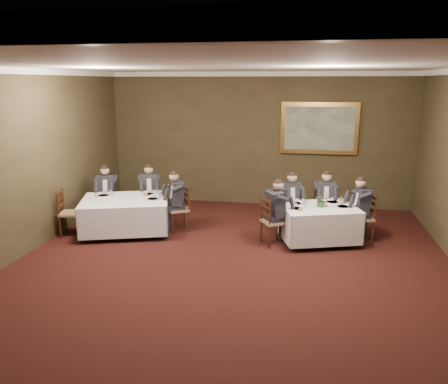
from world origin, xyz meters
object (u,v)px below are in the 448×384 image
(chair_main_endright, at_px, (362,227))
(diner_sec_backright, at_px, (150,198))
(centerpiece, at_px, (322,200))
(painting, at_px, (319,128))
(chair_sec_backright, at_px, (150,207))
(chair_sec_endright, at_px, (179,218))
(chair_sec_backleft, at_px, (108,209))
(diner_main_backleft, at_px, (289,209))
(diner_sec_endright, at_px, (179,208))
(table_second, at_px, (125,213))
(candlestick, at_px, (327,200))
(chair_main_endleft, at_px, (273,231))
(chair_main_backleft, at_px, (289,218))
(chair_main_backright, at_px, (324,217))
(diner_main_endleft, at_px, (274,220))
(diner_main_endright, at_px, (362,217))
(diner_sec_backleft, at_px, (108,200))
(table_main, at_px, (318,221))
(diner_main_backright, at_px, (324,207))
(chair_sec_endleft, at_px, (71,222))

(chair_main_endright, distance_m, diner_sec_backright, 4.93)
(centerpiece, bearing_deg, painting, 90.97)
(chair_sec_backright, xyz_separation_m, centerpiece, (4.02, -0.90, 0.63))
(diner_sec_backright, bearing_deg, chair_sec_endright, 124.09)
(chair_sec_backleft, bearing_deg, diner_main_backleft, 167.64)
(diner_sec_endright, xyz_separation_m, painting, (3.05, 2.47, 1.58))
(table_second, distance_m, painting, 5.29)
(candlestick, bearing_deg, chair_main_endleft, -163.47)
(chair_main_backleft, relative_size, painting, 0.51)
(diner_sec_endright, bearing_deg, candlestick, -121.46)
(chair_main_backright, bearing_deg, diner_main_backleft, 11.72)
(diner_main_endleft, distance_m, diner_main_endright, 1.89)
(chair_sec_backright, xyz_separation_m, chair_sec_endright, (0.94, -0.70, 0.00))
(chair_main_backright, distance_m, diner_sec_backleft, 5.09)
(chair_main_endright, height_order, diner_main_endright, diner_main_endright)
(chair_main_endright, relative_size, diner_main_endright, 0.74)
(diner_sec_backleft, distance_m, painting, 5.58)
(chair_sec_backleft, bearing_deg, table_second, 123.03)
(diner_sec_endright, bearing_deg, chair_main_endright, -116.75)
(table_second, relative_size, chair_sec_backright, 2.20)
(diner_sec_backleft, distance_m, diner_sec_endright, 1.91)
(chair_main_backright, xyz_separation_m, candlestick, (-0.01, -0.85, 0.64))
(chair_main_backright, xyz_separation_m, painting, (-0.15, 1.81, 1.80))
(chair_main_endright, xyz_separation_m, diner_sec_backleft, (-5.84, 0.30, 0.23))
(diner_sec_endright, bearing_deg, chair_sec_backleft, 49.91)
(chair_sec_backright, relative_size, candlestick, 2.37)
(chair_sec_endright, distance_m, candlestick, 3.25)
(diner_main_backleft, bearing_deg, diner_main_endright, 139.84)
(chair_sec_endright, bearing_deg, chair_sec_backleft, 50.13)
(table_main, distance_m, painting, 3.14)
(diner_main_backright, relative_size, candlestick, 3.18)
(chair_main_backleft, distance_m, diner_sec_backright, 3.37)
(diner_main_endright, xyz_separation_m, chair_sec_endright, (-3.94, -0.08, -0.23))
(table_main, relative_size, diner_sec_endright, 1.34)
(chair_main_backright, xyz_separation_m, chair_sec_endleft, (-5.43, -1.38, 0.00))
(diner_main_backright, bearing_deg, diner_sec_backleft, -4.12)
(diner_main_backright, distance_m, chair_sec_backright, 4.13)
(chair_sec_backleft, bearing_deg, chair_main_endright, 164.62)
(diner_main_backleft, distance_m, chair_main_endleft, 0.97)
(diner_main_backright, xyz_separation_m, chair_main_endright, (0.76, -0.56, -0.23))
(table_second, height_order, chair_main_backright, chair_main_backright)
(diner_main_backleft, xyz_separation_m, chair_sec_endright, (-2.42, -0.39, -0.23))
(diner_main_backright, bearing_deg, diner_main_endright, 136.13)
(diner_main_endleft, xyz_separation_m, chair_sec_endright, (-2.14, 0.50, -0.23))
(table_main, xyz_separation_m, candlestick, (0.14, 0.01, 0.47))
(centerpiece, bearing_deg, table_main, -174.31)
(chair_sec_endright, relative_size, painting, 0.51)
(table_main, distance_m, diner_sec_backright, 4.08)
(diner_main_backright, xyz_separation_m, diner_sec_backright, (-4.12, 0.04, 0.00))
(diner_sec_endright, height_order, chair_sec_endleft, diner_sec_endright)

